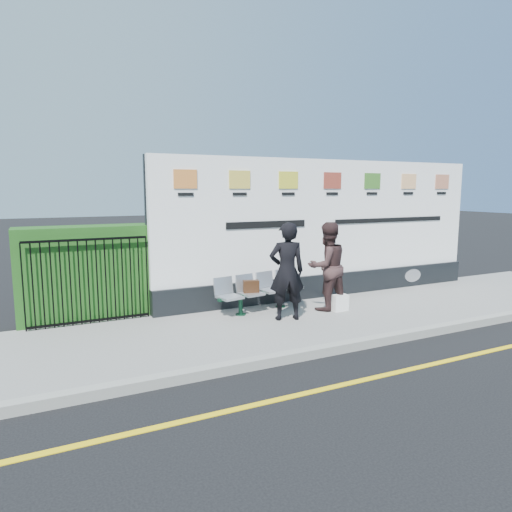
{
  "coord_description": "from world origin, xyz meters",
  "views": [
    {
      "loc": [
        -5.38,
        -4.47,
        2.48
      ],
      "look_at": [
        -1.69,
        3.07,
        1.25
      ],
      "focal_mm": 32.0,
      "sensor_mm": 36.0,
      "label": 1
    }
  ],
  "objects_px": {
    "woman_right": "(327,266)",
    "billboard": "(329,238)",
    "woman_left": "(287,271)",
    "bench": "(261,301)"
  },
  "relations": [
    {
      "from": "billboard",
      "to": "woman_right",
      "type": "xyz_separation_m",
      "value": [
        -0.76,
        -1.04,
        -0.43
      ]
    },
    {
      "from": "bench",
      "to": "woman_left",
      "type": "distance_m",
      "value": 1.01
    },
    {
      "from": "woman_left",
      "to": "bench",
      "type": "bearing_deg",
      "value": -62.93
    },
    {
      "from": "woman_right",
      "to": "billboard",
      "type": "bearing_deg",
      "value": -127.91
    },
    {
      "from": "billboard",
      "to": "woman_left",
      "type": "height_order",
      "value": "billboard"
    },
    {
      "from": "woman_left",
      "to": "woman_right",
      "type": "bearing_deg",
      "value": -151.3
    },
    {
      "from": "bench",
      "to": "woman_right",
      "type": "relative_size",
      "value": 1.08
    },
    {
      "from": "bench",
      "to": "woman_right",
      "type": "distance_m",
      "value": 1.46
    },
    {
      "from": "woman_left",
      "to": "woman_right",
      "type": "relative_size",
      "value": 1.03
    },
    {
      "from": "billboard",
      "to": "bench",
      "type": "height_order",
      "value": "billboard"
    }
  ]
}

